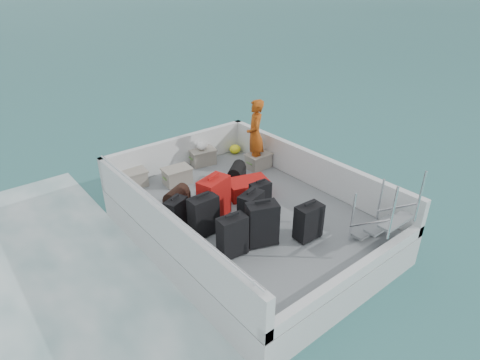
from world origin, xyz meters
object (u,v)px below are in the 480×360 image
(suitcase_2, at_px, (176,214))
(passenger, at_px, (255,135))
(suitcase_5, at_px, (214,198))
(suitcase_8, at_px, (248,188))
(crate_3, at_px, (258,161))
(suitcase_4, at_px, (251,211))
(suitcase_0, at_px, (232,237))
(suitcase_7, at_px, (260,196))
(suitcase_6, at_px, (308,222))
(crate_2, at_px, (203,157))
(suitcase_3, at_px, (262,224))
(crate_1, at_px, (177,176))
(suitcase_1, at_px, (204,216))
(crate_0, at_px, (133,179))

(suitcase_2, xyz_separation_m, passenger, (2.62, 0.98, 0.50))
(suitcase_5, xyz_separation_m, suitcase_8, (0.99, 0.24, -0.23))
(crate_3, height_order, passenger, passenger)
(suitcase_5, distance_m, passenger, 2.24)
(suitcase_4, bearing_deg, suitcase_0, -167.52)
(suitcase_4, distance_m, suitcase_7, 0.66)
(suitcase_6, bearing_deg, suitcase_4, 125.92)
(crate_2, bearing_deg, suitcase_8, -93.76)
(suitcase_5, bearing_deg, passenger, 13.55)
(suitcase_7, relative_size, passenger, 0.34)
(suitcase_4, distance_m, crate_3, 2.41)
(suitcase_3, height_order, crate_1, suitcase_3)
(suitcase_6, xyz_separation_m, suitcase_7, (0.00, 1.20, -0.04))
(suitcase_7, height_order, passenger, passenger)
(suitcase_8, distance_m, passenger, 1.41)
(crate_2, xyz_separation_m, passenger, (0.80, -0.91, 0.63))
(suitcase_1, distance_m, suitcase_6, 1.74)
(suitcase_3, relative_size, crate_1, 1.41)
(suitcase_4, xyz_separation_m, suitcase_6, (0.54, -0.83, -0.02))
(passenger, bearing_deg, crate_3, 85.06)
(suitcase_7, xyz_separation_m, crate_1, (-0.69, 1.84, -0.11))
(suitcase_0, bearing_deg, crate_1, 83.11)
(suitcase_8, bearing_deg, suitcase_4, 160.00)
(suitcase_5, bearing_deg, crate_0, 90.77)
(suitcase_5, bearing_deg, suitcase_4, -82.81)
(suitcase_6, bearing_deg, suitcase_5, 122.03)
(suitcase_0, bearing_deg, suitcase_7, 36.96)
(crate_2, bearing_deg, suitcase_4, -106.86)
(suitcase_3, bearing_deg, passenger, 73.21)
(suitcase_8, bearing_deg, suitcase_6, -167.94)
(suitcase_1, relative_size, suitcase_8, 0.89)
(suitcase_2, relative_size, suitcase_3, 0.75)
(suitcase_1, bearing_deg, suitcase_6, -43.37)
(passenger, bearing_deg, crate_1, -67.63)
(suitcase_6, height_order, crate_1, suitcase_6)
(suitcase_7, distance_m, crate_0, 2.73)
(suitcase_1, height_order, crate_1, suitcase_1)
(suitcase_3, bearing_deg, suitcase_5, 117.98)
(suitcase_3, height_order, crate_3, suitcase_3)
(suitcase_7, height_order, suitcase_8, suitcase_7)
(suitcase_6, bearing_deg, crate_3, 69.02)
(crate_1, relative_size, crate_3, 1.04)
(suitcase_0, bearing_deg, crate_3, 46.86)
(suitcase_8, relative_size, crate_3, 1.55)
(suitcase_5, bearing_deg, crate_1, 68.12)
(crate_3, bearing_deg, suitcase_2, -160.95)
(suitcase_2, xyz_separation_m, suitcase_4, (1.01, -0.79, 0.05))
(suitcase_6, relative_size, suitcase_7, 1.17)
(suitcase_8, bearing_deg, crate_2, 13.54)
(crate_2, relative_size, passenger, 0.34)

